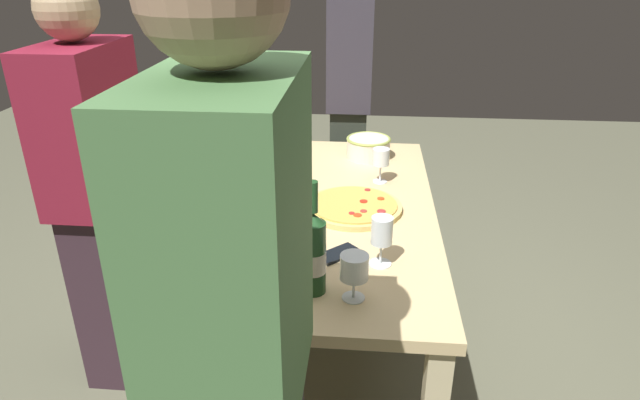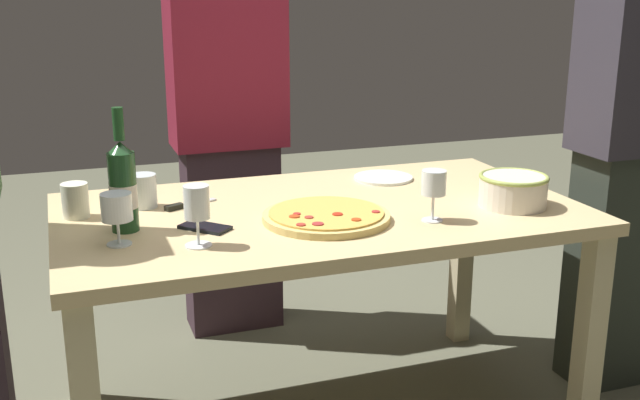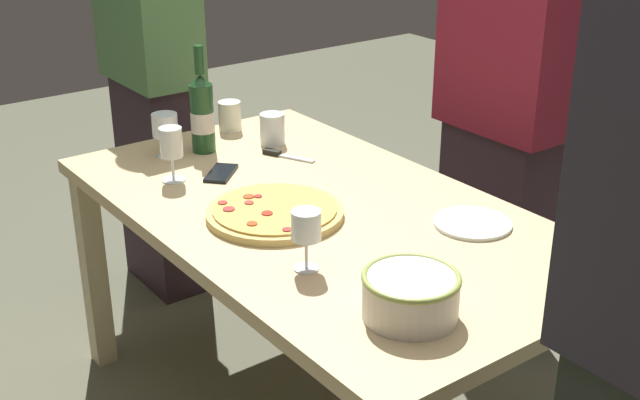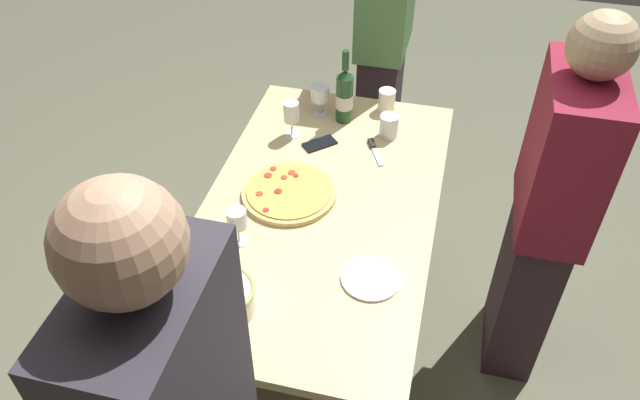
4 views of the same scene
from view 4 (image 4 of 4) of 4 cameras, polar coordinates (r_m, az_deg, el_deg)
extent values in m
plane|color=#5D5E49|center=(3.00, 0.00, -11.13)|extent=(8.00, 8.00, 0.00)
cube|color=#D5BA83|center=(2.45, 0.00, -0.77)|extent=(1.60, 0.90, 0.04)
cube|color=beige|center=(3.33, -3.57, 3.98)|extent=(0.07, 0.07, 0.71)
cube|color=beige|center=(3.22, 10.02, 1.88)|extent=(0.07, 0.07, 0.71)
cylinder|color=#D4B769|center=(2.48, -2.83, 0.65)|extent=(0.38, 0.38, 0.02)
cylinder|color=gold|center=(2.47, -2.84, 0.89)|extent=(0.34, 0.34, 0.01)
cylinder|color=#B43F1A|center=(2.55, -2.60, 2.50)|extent=(0.03, 0.03, 0.00)
cylinder|color=#AD2723|center=(2.53, -2.20, 2.23)|extent=(0.02, 0.02, 0.00)
cylinder|color=#A22D2C|center=(2.54, -4.76, 2.23)|extent=(0.03, 0.03, 0.00)
cylinder|color=#A2362B|center=(2.53, -3.30, 2.06)|extent=(0.03, 0.03, 0.00)
cylinder|color=#B43F17|center=(2.46, -5.54, 0.57)|extent=(0.03, 0.03, 0.00)
cylinder|color=#A73226|center=(2.57, -4.28, 2.85)|extent=(0.03, 0.03, 0.00)
cylinder|color=#B42917|center=(2.46, -3.83, 0.79)|extent=(0.03, 0.03, 0.00)
cylinder|color=#A22C28|center=(2.39, -4.95, -0.90)|extent=(0.02, 0.02, 0.00)
cylinder|color=silver|center=(2.07, -8.84, -8.95)|extent=(0.21, 0.21, 0.10)
torus|color=#98A94F|center=(2.04, -8.97, -8.15)|extent=(0.21, 0.21, 0.01)
cylinder|color=#1E4722|center=(2.84, 2.24, 9.20)|extent=(0.08, 0.08, 0.22)
cone|color=#1E4722|center=(2.77, 2.31, 11.39)|extent=(0.08, 0.08, 0.03)
cylinder|color=#1E4722|center=(2.74, 2.34, 12.58)|extent=(0.03, 0.03, 0.09)
cylinder|color=silver|center=(2.85, 2.23, 9.01)|extent=(0.08, 0.08, 0.07)
cylinder|color=white|center=(2.95, -0.01, 7.98)|extent=(0.07, 0.07, 0.00)
cylinder|color=white|center=(2.93, -0.01, 8.55)|extent=(0.01, 0.01, 0.07)
cylinder|color=white|center=(2.89, -0.01, 9.69)|extent=(0.08, 0.08, 0.07)
cylinder|color=white|center=(2.81, -2.56, 6.01)|extent=(0.07, 0.07, 0.00)
cylinder|color=white|center=(2.78, -2.59, 6.66)|extent=(0.01, 0.01, 0.07)
cylinder|color=white|center=(2.74, -2.64, 8.05)|extent=(0.07, 0.07, 0.09)
cylinder|color=white|center=(2.31, -7.34, -3.74)|extent=(0.06, 0.06, 0.00)
cylinder|color=white|center=(2.28, -7.43, -3.04)|extent=(0.01, 0.01, 0.08)
cylinder|color=white|center=(2.23, -7.59, -1.68)|extent=(0.07, 0.07, 0.07)
cylinder|color=maroon|center=(2.25, -7.54, -2.10)|extent=(0.06, 0.06, 0.03)
cylinder|color=white|center=(2.95, 6.10, 9.01)|extent=(0.08, 0.08, 0.10)
cylinder|color=white|center=(2.78, 6.29, 6.71)|extent=(0.08, 0.08, 0.10)
cylinder|color=white|center=(2.18, 4.65, -7.10)|extent=(0.21, 0.21, 0.01)
cube|color=black|center=(2.74, -0.03, 5.15)|extent=(0.15, 0.15, 0.01)
cube|color=silver|center=(2.68, 5.21, 3.98)|extent=(0.13, 0.07, 0.01)
cube|color=black|center=(2.75, 4.74, 5.15)|extent=(0.06, 0.05, 0.02)
cube|color=#2E212B|center=(3.51, 5.31, 7.58)|extent=(0.37, 0.20, 0.86)
cube|color=#2E2A34|center=(1.44, -13.99, -16.32)|extent=(0.41, 0.24, 0.65)
sphere|color=tan|center=(1.10, -17.76, -3.71)|extent=(0.23, 0.23, 0.23)
cube|color=#34222B|center=(2.75, 18.02, -7.43)|extent=(0.38, 0.20, 0.79)
cube|color=maroon|center=(2.30, 21.55, 3.93)|extent=(0.45, 0.24, 0.59)
sphere|color=tan|center=(2.10, 24.33, 12.70)|extent=(0.21, 0.21, 0.21)
camera|label=1|loc=(3.82, 5.13, 30.68)|focal=30.66mm
camera|label=2|loc=(3.72, -33.13, 20.63)|focal=42.81mm
camera|label=3|loc=(1.83, -64.52, -6.47)|focal=47.31mm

